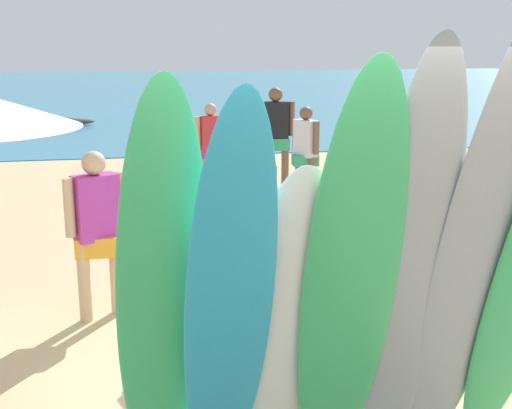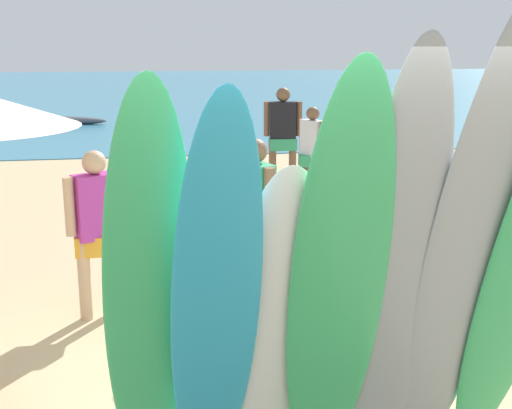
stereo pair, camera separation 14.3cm
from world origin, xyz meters
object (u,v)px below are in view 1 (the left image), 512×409
beachgoer_near_rack (305,148)px  beachgoer_midbeach (211,141)px  surfboard_white_2 (289,331)px  distant_boat (42,121)px  surfboard_green_0 (162,305)px  beachgoer_photographing (255,213)px  surfboard_grey_4 (407,278)px  surfboard_rack (318,366)px  beachgoer_by_water (275,131)px  surfboard_teal_1 (229,312)px  beachgoer_strolling (97,224)px  surfboard_green_3 (349,291)px  surfboard_grey_5 (478,259)px

beachgoer_near_rack → beachgoer_midbeach: size_ratio=1.01×
surfboard_white_2 → distant_boat: (-3.52, 17.75, -0.86)m
surfboard_green_0 → beachgoer_photographing: size_ratio=1.50×
surfboard_grey_4 → beachgoer_near_rack: 7.04m
surfboard_rack → beachgoer_midbeach: 7.34m
beachgoer_by_water → beachgoer_near_rack: bearing=110.0°
surfboard_teal_1 → beachgoer_strolling: (-0.80, 2.85, -0.28)m
surfboard_green_3 → beachgoer_photographing: 2.78m
beachgoer_by_water → surfboard_grey_5: bearing=92.2°
beachgoer_near_rack → distant_boat: bearing=-2.9°
surfboard_white_2 → beachgoer_strolling: surfboard_white_2 is taller
surfboard_green_3 → beachgoer_midbeach: surfboard_green_3 is taller
surfboard_teal_1 → surfboard_grey_4: 0.97m
surfboard_rack → distant_boat: 17.71m
surfboard_green_3 → surfboard_grey_5: size_ratio=0.89×
surfboard_green_0 → surfboard_grey_4: 1.30m
surfboard_green_3 → distant_boat: (-3.81, 17.88, -1.13)m
surfboard_teal_1 → beachgoer_by_water: surfboard_teal_1 is taller
beachgoer_near_rack → beachgoer_by_water: beachgoer_by_water is taller
surfboard_green_0 → distant_boat: bearing=93.6°
surfboard_rack → surfboard_green_3: (-0.01, -0.59, 0.74)m
surfboard_grey_5 → distant_boat: (-4.51, 17.91, -1.27)m
surfboard_teal_1 → surfboard_grey_5: (1.34, -0.02, 0.21)m
distant_boat → beachgoer_photographing: bearing=-75.9°
surfboard_green_3 → beachgoer_near_rack: bearing=77.0°
beachgoer_near_rack → beachgoer_by_water: (-0.26, 1.07, 0.13)m
surfboard_white_2 → beachgoer_photographing: size_ratio=1.22×
surfboard_green_0 → beachgoer_midbeach: bearing=76.2°
surfboard_teal_1 → beachgoer_photographing: surfboard_teal_1 is taller
surfboard_grey_4 → beachgoer_by_water: (0.98, 7.99, -0.29)m
surfboard_green_0 → beachgoer_near_rack: bearing=64.3°
surfboard_white_2 → beachgoer_midbeach: 7.81m
beachgoer_photographing → beachgoer_by_water: beachgoer_by_water is taller
surfboard_green_0 → beachgoer_by_water: 8.26m
surfboard_white_2 → surfboard_green_3: bearing=-26.2°
surfboard_teal_1 → beachgoer_near_rack: (2.20, 6.95, -0.31)m
surfboard_white_2 → surfboard_grey_4: 0.70m
surfboard_green_3 → distant_boat: size_ratio=0.78×
surfboard_green_3 → beachgoer_by_water: bearing=80.4°
surfboard_teal_1 → distant_boat: 18.20m
surfboard_rack → beachgoer_midbeach: bearing=88.7°
beachgoer_strolling → beachgoer_by_water: 5.85m
surfboard_green_0 → surfboard_green_3: bearing=-9.5°
surfboard_green_0 → beachgoer_strolling: 2.82m
beachgoer_strolling → distant_boat: bearing=-107.4°
surfboard_white_2 → surfboard_grey_4: bearing=-14.0°
surfboard_teal_1 → surfboard_green_3: (0.64, 0.02, 0.06)m
beachgoer_photographing → beachgoer_by_water: 5.40m
surfboard_rack → surfboard_green_3: surfboard_green_3 is taller
surfboard_grey_4 → beachgoer_by_water: size_ratio=1.53×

